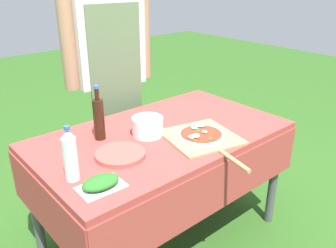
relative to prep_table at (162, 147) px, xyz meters
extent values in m
plane|color=#2D5B1E|center=(0.00, 0.00, -0.65)|extent=(12.00, 12.00, 0.00)
cube|color=#A83D38|center=(0.00, 0.00, 0.08)|extent=(1.44, 0.84, 0.04)
cube|color=#A83D38|center=(0.00, -0.42, -0.08)|extent=(1.44, 0.01, 0.28)
cube|color=#A83D38|center=(0.00, 0.42, -0.08)|extent=(1.44, 0.01, 0.28)
cube|color=#A83D38|center=(-0.72, 0.00, -0.08)|extent=(0.01, 0.84, 0.28)
cube|color=#A83D38|center=(0.72, 0.00, -0.08)|extent=(0.01, 0.84, 0.28)
cylinder|color=#4C4C51|center=(0.66, -0.36, -0.30)|extent=(0.06, 0.06, 0.71)
cylinder|color=#4C4C51|center=(-0.66, 0.36, -0.30)|extent=(0.06, 0.06, 0.71)
cylinder|color=#4C4C51|center=(0.66, 0.36, -0.30)|extent=(0.06, 0.06, 0.71)
cylinder|color=#70604C|center=(0.19, 0.68, -0.22)|extent=(0.13, 0.13, 0.86)
cylinder|color=#70604C|center=(0.02, 0.70, -0.22)|extent=(0.13, 0.13, 0.86)
cube|color=silver|center=(0.10, 0.69, 0.54)|extent=(0.49, 0.26, 0.65)
cube|color=#56704C|center=(0.09, 0.58, 0.29)|extent=(0.37, 0.06, 0.94)
cylinder|color=#A37A5B|center=(0.37, 0.65, 0.51)|extent=(0.10, 0.10, 0.58)
cylinder|color=#A37A5B|center=(-0.17, 0.73, 0.51)|extent=(0.10, 0.10, 0.58)
cube|color=tan|center=(0.12, -0.20, 0.10)|extent=(0.45, 0.45, 0.01)
cylinder|color=tan|center=(0.05, -0.49, 0.10)|extent=(0.08, 0.23, 0.02)
cylinder|color=beige|center=(0.12, -0.20, 0.11)|extent=(0.26, 0.26, 0.01)
cylinder|color=red|center=(0.12, -0.20, 0.12)|extent=(0.23, 0.23, 0.00)
ellipsoid|color=white|center=(0.03, -0.21, 0.13)|extent=(0.04, 0.04, 0.02)
ellipsoid|color=white|center=(0.19, -0.14, 0.13)|extent=(0.05, 0.05, 0.02)
ellipsoid|color=white|center=(0.06, -0.21, 0.13)|extent=(0.06, 0.06, 0.02)
ellipsoid|color=white|center=(0.14, -0.20, 0.13)|extent=(0.04, 0.04, 0.01)
ellipsoid|color=white|center=(0.17, -0.12, 0.13)|extent=(0.04, 0.05, 0.01)
ellipsoid|color=white|center=(0.13, -0.13, 0.13)|extent=(0.04, 0.05, 0.01)
ellipsoid|color=#286B23|center=(0.11, -0.28, 0.13)|extent=(0.04, 0.03, 0.00)
ellipsoid|color=#286B23|center=(0.11, -0.16, 0.13)|extent=(0.03, 0.02, 0.00)
ellipsoid|color=#286B23|center=(0.13, -0.17, 0.13)|extent=(0.04, 0.03, 0.00)
ellipsoid|color=#286B23|center=(0.14, -0.15, 0.13)|extent=(0.04, 0.03, 0.00)
ellipsoid|color=#286B23|center=(0.03, -0.24, 0.13)|extent=(0.01, 0.03, 0.00)
cylinder|color=black|center=(-0.31, 0.16, 0.21)|extent=(0.06, 0.06, 0.23)
cylinder|color=black|center=(-0.31, 0.16, 0.35)|extent=(0.02, 0.02, 0.06)
cylinder|color=#335BB2|center=(-0.31, 0.16, 0.39)|extent=(0.03, 0.03, 0.02)
cylinder|color=silver|center=(-0.62, -0.12, 0.20)|extent=(0.06, 0.06, 0.20)
cone|color=silver|center=(-0.62, -0.12, 0.32)|extent=(0.06, 0.06, 0.04)
cylinder|color=#335BB2|center=(-0.62, -0.12, 0.35)|extent=(0.03, 0.03, 0.02)
cube|color=silver|center=(-0.56, -0.26, 0.10)|extent=(0.20, 0.14, 0.01)
ellipsoid|color=#286B23|center=(-0.56, -0.26, 0.12)|extent=(0.17, 0.12, 0.04)
cylinder|color=silver|center=(-0.08, 0.03, 0.15)|extent=(0.18, 0.18, 0.11)
cylinder|color=#DB4C42|center=(-0.34, -0.08, 0.10)|extent=(0.26, 0.26, 0.00)
cylinder|color=#DB4C42|center=(-0.34, -0.08, 0.10)|extent=(0.26, 0.26, 0.00)
cylinder|color=#DB4C42|center=(-0.34, -0.08, 0.11)|extent=(0.26, 0.26, 0.00)
cylinder|color=#DB4C42|center=(-0.34, -0.08, 0.11)|extent=(0.25, 0.25, 0.00)
camera|label=1|loc=(-1.18, -1.42, 0.96)|focal=38.00mm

